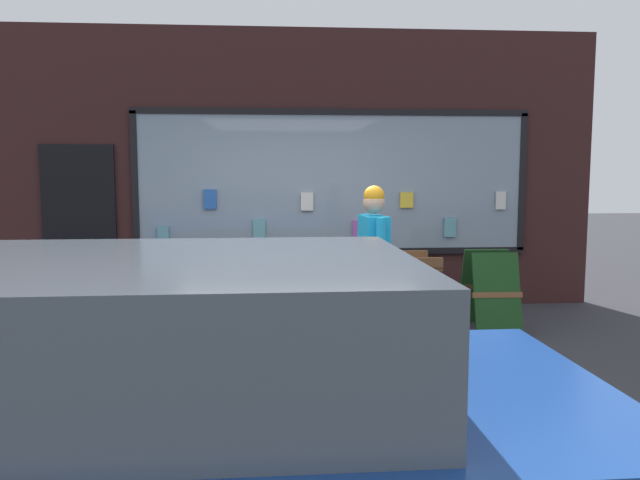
{
  "coord_description": "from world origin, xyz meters",
  "views": [
    {
      "loc": [
        -0.27,
        -5.69,
        1.76
      ],
      "look_at": [
        0.21,
        0.67,
        1.06
      ],
      "focal_mm": 35.0,
      "sensor_mm": 36.0,
      "label": 1
    }
  ],
  "objects_px": {
    "sandwich_board_sign": "(489,291)",
    "parked_car": "(151,417)",
    "display_table_main": "(299,271)",
    "person_browsing": "(373,256)",
    "small_dog": "(430,330)"
  },
  "relations": [
    {
      "from": "sandwich_board_sign",
      "to": "parked_car",
      "type": "height_order",
      "value": "parked_car"
    },
    {
      "from": "sandwich_board_sign",
      "to": "parked_car",
      "type": "distance_m",
      "value": 5.0
    },
    {
      "from": "small_dog",
      "to": "sandwich_board_sign",
      "type": "xyz_separation_m",
      "value": [
        0.89,
        0.88,
        0.2
      ]
    },
    {
      "from": "display_table_main",
      "to": "parked_car",
      "type": "distance_m",
      "value": 4.09
    },
    {
      "from": "sandwich_board_sign",
      "to": "parked_car",
      "type": "relative_size",
      "value": 0.23
    },
    {
      "from": "display_table_main",
      "to": "parked_car",
      "type": "xyz_separation_m",
      "value": [
        -0.79,
        -4.01,
        0.03
      ]
    },
    {
      "from": "parked_car",
      "to": "sandwich_board_sign",
      "type": "bearing_deg",
      "value": 53.9
    },
    {
      "from": "display_table_main",
      "to": "small_dog",
      "type": "relative_size",
      "value": 5.21
    },
    {
      "from": "parked_car",
      "to": "person_browsing",
      "type": "bearing_deg",
      "value": 65.62
    },
    {
      "from": "display_table_main",
      "to": "sandwich_board_sign",
      "type": "xyz_separation_m",
      "value": [
        2.1,
        0.05,
        -0.26
      ]
    },
    {
      "from": "person_browsing",
      "to": "small_dog",
      "type": "xyz_separation_m",
      "value": [
        0.52,
        -0.19,
        -0.69
      ]
    },
    {
      "from": "small_dog",
      "to": "parked_car",
      "type": "bearing_deg",
      "value": 131.96
    },
    {
      "from": "sandwich_board_sign",
      "to": "person_browsing",
      "type": "bearing_deg",
      "value": -152.83
    },
    {
      "from": "display_table_main",
      "to": "sandwich_board_sign",
      "type": "bearing_deg",
      "value": 1.46
    },
    {
      "from": "small_dog",
      "to": "sandwich_board_sign",
      "type": "height_order",
      "value": "sandwich_board_sign"
    }
  ]
}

